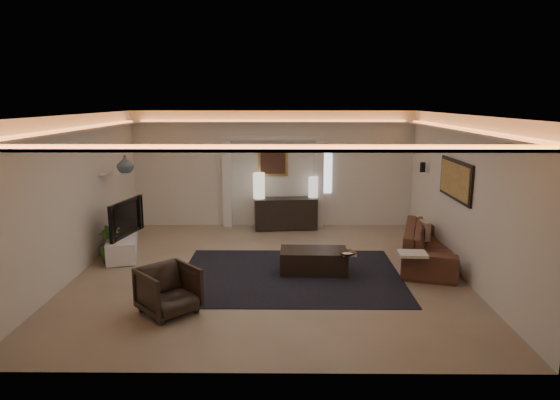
{
  "coord_description": "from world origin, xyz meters",
  "views": [
    {
      "loc": [
        0.28,
        -8.78,
        3.16
      ],
      "look_at": [
        0.2,
        0.6,
        1.25
      ],
      "focal_mm": 31.66,
      "sensor_mm": 36.0,
      "label": 1
    }
  ],
  "objects_px": {
    "console": "(286,213)",
    "coffee_table": "(314,262)",
    "armchair": "(168,290)",
    "sofa": "(430,245)"
  },
  "relations": [
    {
      "from": "console",
      "to": "sofa",
      "type": "height_order",
      "value": "console"
    },
    {
      "from": "sofa",
      "to": "armchair",
      "type": "bearing_deg",
      "value": 133.74
    },
    {
      "from": "console",
      "to": "sofa",
      "type": "distance_m",
      "value": 3.81
    },
    {
      "from": "console",
      "to": "armchair",
      "type": "xyz_separation_m",
      "value": [
        -1.77,
        -4.95,
        -0.04
      ]
    },
    {
      "from": "console",
      "to": "armchair",
      "type": "height_order",
      "value": "console"
    },
    {
      "from": "sofa",
      "to": "armchair",
      "type": "xyz_separation_m",
      "value": [
        -4.6,
        -2.4,
        -0.0
      ]
    },
    {
      "from": "console",
      "to": "armchair",
      "type": "bearing_deg",
      "value": -115.62
    },
    {
      "from": "coffee_table",
      "to": "armchair",
      "type": "relative_size",
      "value": 1.56
    },
    {
      "from": "console",
      "to": "coffee_table",
      "type": "xyz_separation_m",
      "value": [
        0.51,
        -3.14,
        -0.2
      ]
    },
    {
      "from": "console",
      "to": "coffee_table",
      "type": "distance_m",
      "value": 3.19
    }
  ]
}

